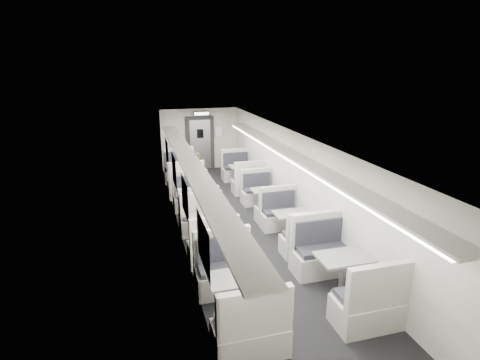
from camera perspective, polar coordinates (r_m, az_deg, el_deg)
room at (r=9.21m, az=0.06°, el=-0.71°), size 3.24×12.24×2.64m
booth_left_a at (r=12.71m, az=-8.72°, el=0.44°), size 1.11×2.25×1.20m
booth_left_b at (r=10.15m, az=-6.81°, el=-4.06°), size 1.02×2.07×1.11m
booth_left_c at (r=8.69m, az=-5.16°, el=-7.77°), size 1.03×2.09×1.12m
booth_left_d at (r=6.42m, az=-0.64°, el=-17.39°), size 1.08×2.19×1.17m
booth_right_a at (r=12.85m, az=0.30°, el=0.68°), size 1.02×2.08×1.11m
booth_right_b at (r=10.62m, az=3.91°, el=-3.11°), size 0.96×1.95×1.04m
booth_right_c at (r=9.04m, az=7.75°, el=-6.96°), size 0.98×1.99×1.07m
booth_right_d at (r=7.17m, az=15.28°, el=-13.87°), size 1.12×2.27×1.22m
passenger at (r=11.73m, az=-6.40°, el=0.77°), size 0.60×0.47×1.46m
window_a at (r=12.17m, az=-11.05°, el=4.18°), size 0.02×1.18×0.84m
window_b at (r=10.05m, az=-10.00°, el=1.46°), size 0.02×1.18×0.84m
window_c at (r=7.96m, az=-8.38°, el=-2.69°), size 0.02×1.18×0.84m
window_d at (r=5.95m, az=-5.61°, el=-9.71°), size 0.02×1.18×0.84m
luggage_rack_left at (r=8.48m, az=-7.52°, el=2.61°), size 0.46×10.40×0.09m
luggage_rack_right at (r=9.14m, az=8.12°, el=3.65°), size 0.46×10.40×0.09m
vestibule_door at (r=14.87m, az=-6.07°, el=5.53°), size 1.10×0.13×2.10m
exit_sign at (r=14.19m, az=-5.90°, el=10.05°), size 0.62×0.12×0.16m
wall_notice at (r=14.91m, az=-3.26°, el=7.43°), size 0.32×0.02×0.40m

